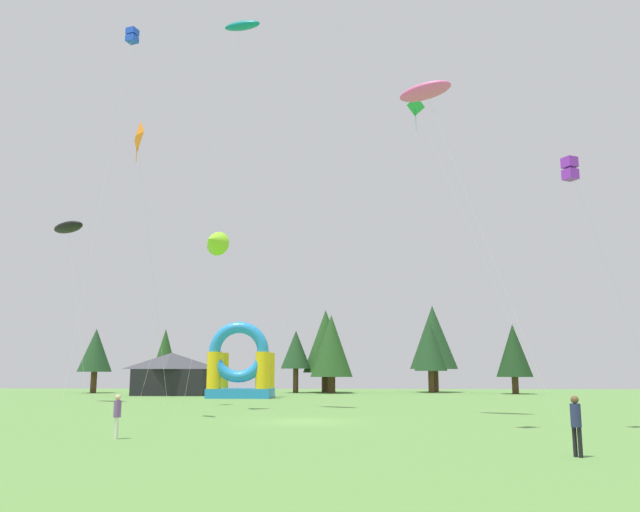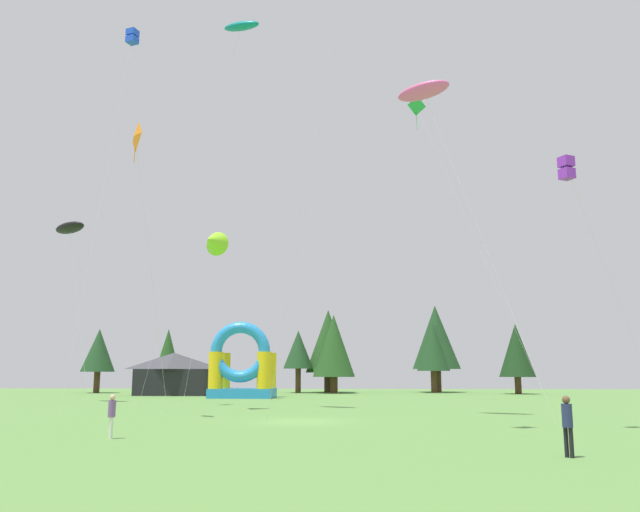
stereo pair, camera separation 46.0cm
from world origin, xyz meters
name	(u,v)px [view 1 (the left image)]	position (x,y,z in m)	size (l,w,h in m)	color
ground_plane	(304,422)	(0.00, 0.00, 0.00)	(120.00, 120.00, 0.00)	#5B8C42
kite_orange_diamond	(136,138)	(-9.27, 0.69, 14.84)	(1.43, 5.78, 15.54)	orange
kite_pink_parafoil	(425,92)	(6.70, 3.47, 18.41)	(7.24, 4.39, 19.03)	#EA599E
kite_purple_box	(570,170)	(12.04, -4.28, 11.15)	(4.69, 2.70, 11.69)	purple
kite_black_parafoil	(68,227)	(-20.81, 18.39, 13.99)	(5.23, 3.77, 14.59)	black
kite_lime_delta	(213,241)	(-6.60, 8.52, 10.69)	(2.68, 1.81, 11.52)	#8CD826
kite_teal_parafoil	(242,26)	(-5.02, 8.41, 25.68)	(9.00, 5.60, 26.39)	#0C7F7A
kite_blue_box	(132,37)	(-13.59, 10.95, 26.52)	(1.92, 4.89, 27.15)	blue
kite_green_diamond	(416,109)	(8.01, 21.80, 24.98)	(9.28, 4.94, 25.78)	green
person_left_edge	(576,420)	(8.81, -12.82, 1.02)	(0.41, 0.41, 1.72)	black
person_near_camera	(117,412)	(-6.14, -8.52, 0.93)	(0.37, 0.37, 1.57)	silver
inflatable_blue_arch	(240,370)	(-8.04, 27.85, 2.56)	(5.75, 4.68, 6.89)	#268CD8
festival_tent	(171,374)	(-16.15, 33.73, 2.14)	(7.33, 3.15, 4.27)	black
tree_row_0	(95,351)	(-27.03, 41.02, 4.73)	(3.79, 3.79, 7.21)	#4C331E
tree_row_1	(165,352)	(-19.67, 43.36, 4.62)	(3.01, 3.01, 7.33)	#4C331E
tree_row_2	(296,350)	(-4.29, 42.87, 4.81)	(3.43, 3.43, 7.04)	#4C331E
tree_row_3	(326,341)	(-0.94, 44.64, 5.87)	(5.30, 5.30, 9.57)	#4C331E
tree_row_4	(331,346)	(-0.16, 41.66, 5.23)	(4.73, 4.73, 8.73)	#4C331E
tree_row_5	(430,347)	(11.18, 44.01, 5.15)	(3.76, 3.76, 7.96)	#4C331E
tree_row_6	(433,338)	(11.74, 45.85, 6.34)	(5.59, 5.59, 10.13)	#4C331E
tree_row_7	(514,351)	(19.79, 40.45, 4.64)	(3.88, 3.88, 7.55)	#4C331E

